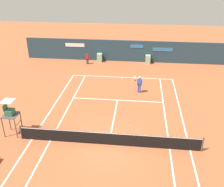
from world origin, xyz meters
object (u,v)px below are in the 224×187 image
object	(u,v)px
player_on_baseline	(139,83)
tennis_ball_near_service_line	(117,92)
ball_kid_right_post	(87,58)
umpire_chair	(10,113)
tennis_ball_by_sideline	(129,126)

from	to	relation	value
player_on_baseline	tennis_ball_near_service_line	xyz separation A→B (m)	(-2.01, -0.18, -0.93)
ball_kid_right_post	umpire_chair	bearing A→B (deg)	88.09
tennis_ball_near_service_line	tennis_ball_by_sideline	bearing A→B (deg)	-75.89
tennis_ball_near_service_line	player_on_baseline	bearing A→B (deg)	5.11
player_on_baseline	tennis_ball_near_service_line	world-z (taller)	player_on_baseline
tennis_ball_by_sideline	ball_kid_right_post	bearing A→B (deg)	113.75
player_on_baseline	umpire_chair	bearing A→B (deg)	68.32
ball_kid_right_post	tennis_ball_near_service_line	bearing A→B (deg)	127.33
ball_kid_right_post	tennis_ball_by_sideline	world-z (taller)	ball_kid_right_post
umpire_chair	tennis_ball_by_sideline	world-z (taller)	umpire_chair
player_on_baseline	tennis_ball_by_sideline	bearing A→B (deg)	111.14
tennis_ball_by_sideline	tennis_ball_near_service_line	size ratio (longest dim) A/B	1.00
player_on_baseline	ball_kid_right_post	bearing A→B (deg)	-21.88
tennis_ball_near_service_line	umpire_chair	bearing A→B (deg)	-131.76
tennis_ball_by_sideline	tennis_ball_near_service_line	world-z (taller)	same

